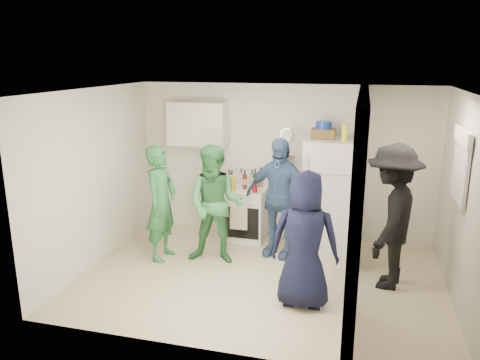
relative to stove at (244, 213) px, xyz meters
The scene contains 35 objects.
floor 1.55m from the stove, 67.22° to the right, with size 4.80×4.80×0.00m, color beige.
wall_back 1.05m from the stove, 29.83° to the left, with size 4.80×4.80×0.00m, color silver.
wall_front 3.23m from the stove, 79.38° to the right, with size 4.80×4.80×0.00m, color silver.
wall_left 2.42m from the stove, 143.10° to the right, with size 3.40×3.40×0.00m, color silver.
wall_right 3.38m from the stove, 24.72° to the right, with size 3.40×3.40×0.00m, color silver.
ceiling 2.55m from the stove, 67.22° to the right, with size 4.80×4.80×0.00m, color white.
partition_pier_back 1.97m from the stove, ahead, with size 0.12×1.20×2.50m, color silver.
partition_pier_front 3.15m from the stove, 54.29° to the right, with size 0.12×1.20×2.50m, color silver.
partition_header 2.92m from the stove, 37.65° to the right, with size 0.12×1.00×0.40m, color silver.
stove is the anchor object (origin of this frame).
upper_cabinet 1.65m from the stove, 169.69° to the left, with size 0.95×0.34×0.70m, color silver.
fridge 1.39m from the stove, ahead, with size 0.71×0.69×1.71m, color silver.
wicker_basket 1.83m from the stove, ahead, with size 0.35×0.25×0.15m, color brown.
blue_bowl 1.93m from the stove, ahead, with size 0.24×0.24×0.11m, color navy.
yellow_cup_stack_top 2.09m from the stove, ahead, with size 0.09×0.09×0.25m, color yellow.
wall_clock 1.45m from the stove, 26.36° to the left, with size 0.22×0.22×0.03m, color white.
spice_shelf 1.12m from the stove, 25.95° to the left, with size 0.35×0.08×0.03m, color olive.
nook_window 3.40m from the stove, 21.60° to the right, with size 0.03×0.70×0.80m, color black.
nook_window_frame 3.39m from the stove, 21.70° to the right, with size 0.04×0.76×0.86m, color white.
nook_valance 3.51m from the stove, 21.87° to the right, with size 0.04×0.82×0.18m, color white.
yellow_cup_stack_stove 0.61m from the stove, 118.61° to the right, with size 0.09×0.09×0.25m, color yellow.
red_cup 0.57m from the stove, 42.27° to the right, with size 0.09×0.09×0.12m, color #AA0B1B.
person_green_left 1.50m from the stove, 132.45° to the right, with size 0.62×0.41×1.70m, color #2E7339.
person_green_center 1.09m from the stove, 99.81° to the right, with size 0.84×0.65×1.73m, color #3A854A.
person_denim 0.95m from the stove, 37.96° to the right, with size 1.05×0.44×1.79m, color #375178.
person_navy 2.29m from the stove, 57.47° to the right, with size 0.81×0.53×1.66m, color black.
person_nook 2.53m from the stove, 26.82° to the right, with size 1.21×0.70×1.88m, color black.
bottle_a 0.64m from the stove, 157.64° to the left, with size 0.06×0.06×0.26m, color brown.
bottle_b 0.61m from the stove, 155.92° to the right, with size 0.06×0.06×0.30m, color #1B4717.
bottle_c 0.60m from the stove, 120.17° to the left, with size 0.06×0.06×0.29m, color silver.
bottle_d 0.59m from the stove, 65.33° to the right, with size 0.07×0.07×0.31m, color maroon.
bottle_e 0.60m from the stove, 66.38° to the left, with size 0.06×0.06×0.27m, color gray.
bottle_f 0.61m from the stove, 12.41° to the left, with size 0.07×0.07×0.32m, color #18421E.
bottle_g 0.66m from the stove, 29.71° to the left, with size 0.08×0.08×0.33m, color olive.
bottle_h 0.64m from the stove, 160.14° to the right, with size 0.07×0.07×0.26m, color silver.
Camera 1 is at (1.20, -5.66, 2.89)m, focal length 35.00 mm.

